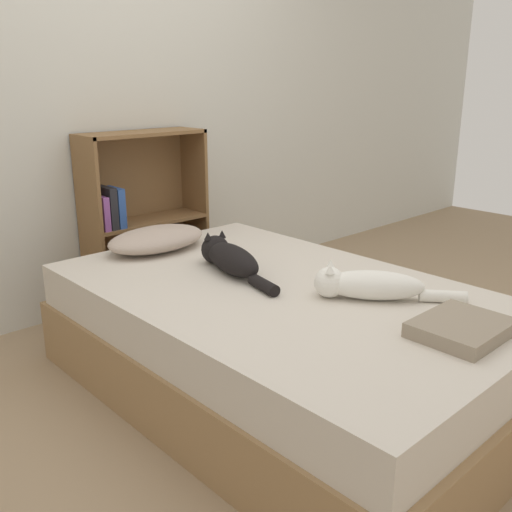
# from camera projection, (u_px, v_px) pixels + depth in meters

# --- Properties ---
(ground_plane) EXTENTS (8.00, 8.00, 0.00)m
(ground_plane) POSITION_uv_depth(u_px,v_px,m) (279.00, 390.00, 2.46)
(ground_plane) COLOR #997F60
(wall_back) EXTENTS (8.00, 0.06, 2.50)m
(wall_back) POSITION_uv_depth(u_px,v_px,m) (96.00, 86.00, 3.08)
(wall_back) COLOR silver
(wall_back) RESTS_ON ground_plane
(bed) EXTENTS (1.22, 1.95, 0.47)m
(bed) POSITION_uv_depth(u_px,v_px,m) (280.00, 341.00, 2.39)
(bed) COLOR #99754C
(bed) RESTS_ON ground_plane
(pillow) EXTENTS (0.51, 0.31, 0.11)m
(pillow) POSITION_uv_depth(u_px,v_px,m) (157.00, 239.00, 2.81)
(pillow) COLOR #B29E8E
(pillow) RESTS_ON bed
(cat_light) EXTENTS (0.41, 0.48, 0.14)m
(cat_light) POSITION_uv_depth(u_px,v_px,m) (366.00, 285.00, 2.19)
(cat_light) COLOR white
(cat_light) RESTS_ON bed
(cat_dark) EXTENTS (0.21, 0.56, 0.15)m
(cat_dark) POSITION_uv_depth(u_px,v_px,m) (229.00, 258.00, 2.50)
(cat_dark) COLOR black
(cat_dark) RESTS_ON bed
(bookshelf) EXTENTS (0.72, 0.26, 1.01)m
(bookshelf) POSITION_uv_depth(u_px,v_px,m) (139.00, 218.00, 3.29)
(bookshelf) COLOR brown
(bookshelf) RESTS_ON ground_plane
(blanket_fold) EXTENTS (0.32, 0.25, 0.05)m
(blanket_fold) POSITION_uv_depth(u_px,v_px,m) (461.00, 328.00, 1.88)
(blanket_fold) COLOR gray
(blanket_fold) RESTS_ON bed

